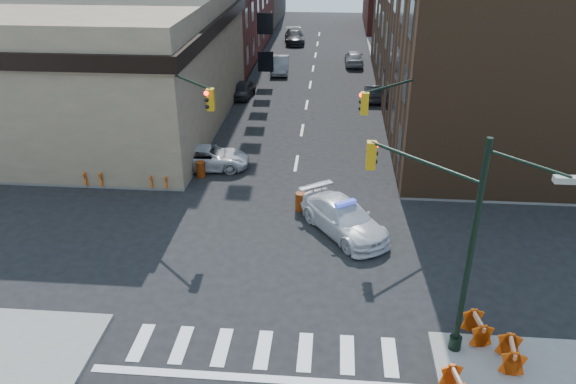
% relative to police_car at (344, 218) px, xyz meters
% --- Properties ---
extents(ground, '(140.00, 140.00, 0.00)m').
position_rel_police_car_xyz_m(ground, '(-2.89, -1.75, -0.80)').
color(ground, black).
rests_on(ground, ground).
extents(sidewalk_nw, '(34.00, 54.50, 0.15)m').
position_rel_police_car_xyz_m(sidewalk_nw, '(-25.89, 31.00, -0.72)').
color(sidewalk_nw, gray).
rests_on(sidewalk_nw, ground).
extents(sidewalk_ne, '(34.00, 54.50, 0.15)m').
position_rel_police_car_xyz_m(sidewalk_ne, '(20.11, 31.00, -0.72)').
color(sidewalk_ne, gray).
rests_on(sidewalk_ne, ground).
extents(bank_building, '(22.00, 22.00, 9.00)m').
position_rel_police_car_xyz_m(bank_building, '(-19.89, 14.75, 3.70)').
color(bank_building, '#998364').
rests_on(bank_building, ground).
extents(commercial_row_ne, '(14.00, 34.00, 14.00)m').
position_rel_police_car_xyz_m(commercial_row_ne, '(10.11, 20.75, 6.20)').
color(commercial_row_ne, '#472F1C').
rests_on(commercial_row_ne, ground).
extents(signal_pole_se, '(5.40, 5.27, 8.00)m').
position_rel_police_car_xyz_m(signal_pole_se, '(3.14, -7.28, 3.82)').
color(signal_pole_se, black).
rests_on(signal_pole_se, sidewalk_se).
extents(signal_pole_nw, '(3.58, 3.67, 8.00)m').
position_rel_police_car_xyz_m(signal_pole_nw, '(-8.74, 3.58, 3.54)').
color(signal_pole_nw, black).
rests_on(signal_pole_nw, sidewalk_nw).
extents(signal_pole_ne, '(3.67, 3.58, 8.00)m').
position_rel_police_car_xyz_m(signal_pole_ne, '(2.94, 3.60, 3.54)').
color(signal_pole_ne, black).
rests_on(signal_pole_ne, sidewalk_ne).
extents(tree_ne_near, '(3.00, 3.00, 4.85)m').
position_rel_police_car_xyz_m(tree_ne_near, '(4.61, 24.25, 2.69)').
color(tree_ne_near, black).
rests_on(tree_ne_near, sidewalk_ne).
extents(tree_ne_far, '(3.00, 3.00, 4.85)m').
position_rel_police_car_xyz_m(tree_ne_far, '(4.61, 32.25, 2.69)').
color(tree_ne_far, black).
rests_on(tree_ne_far, sidewalk_ne).
extents(police_car, '(4.94, 5.79, 1.59)m').
position_rel_police_car_xyz_m(police_car, '(0.00, 0.00, 0.00)').
color(police_car, silver).
rests_on(police_car, ground).
extents(pickup, '(5.18, 2.71, 1.39)m').
position_rel_police_car_xyz_m(pickup, '(-8.22, 7.10, -0.10)').
color(pickup, silver).
rests_on(pickup, ground).
extents(parked_car_wnear, '(1.97, 4.02, 1.32)m').
position_rel_police_car_xyz_m(parked_car_wnear, '(-8.39, 21.89, -0.14)').
color(parked_car_wnear, black).
rests_on(parked_car_wnear, ground).
extents(parked_car_wfar, '(1.94, 4.88, 1.58)m').
position_rel_police_car_xyz_m(parked_car_wfar, '(-6.07, 30.31, -0.01)').
color(parked_car_wfar, '#919499').
rests_on(parked_car_wfar, ground).
extents(parked_car_wdeep, '(2.87, 5.68, 1.58)m').
position_rel_police_car_xyz_m(parked_car_wdeep, '(-5.67, 44.30, -0.01)').
color(parked_car_wdeep, black).
rests_on(parked_car_wdeep, ground).
extents(parked_car_enear, '(1.45, 3.92, 1.28)m').
position_rel_police_car_xyz_m(parked_car_enear, '(2.61, 22.11, -0.16)').
color(parked_car_enear, black).
rests_on(parked_car_enear, ground).
extents(parked_car_efar, '(1.93, 4.55, 1.54)m').
position_rel_police_car_xyz_m(parked_car_efar, '(1.22, 34.01, -0.03)').
color(parked_car_efar, '#94969C').
rests_on(parked_car_efar, ground).
extents(pedestrian_a, '(0.68, 0.57, 1.58)m').
position_rel_police_car_xyz_m(pedestrian_a, '(-9.79, 4.25, 0.14)').
color(pedestrian_a, black).
rests_on(pedestrian_a, sidewalk_nw).
extents(pedestrian_b, '(1.20, 1.11, 1.99)m').
position_rel_police_car_xyz_m(pedestrian_b, '(-12.83, 6.71, 0.35)').
color(pedestrian_b, black).
rests_on(pedestrian_b, sidewalk_nw).
extents(pedestrian_c, '(0.87, 0.95, 1.55)m').
position_rel_police_car_xyz_m(pedestrian_c, '(-14.92, 4.25, 0.13)').
color(pedestrian_c, '#1F252F').
rests_on(pedestrian_c, sidewalk_nw).
extents(barrel_road, '(0.66, 0.66, 0.99)m').
position_rel_police_car_xyz_m(barrel_road, '(-2.24, 2.14, -0.30)').
color(barrel_road, '#C76309').
rests_on(barrel_road, ground).
extents(barrel_bank, '(0.62, 0.62, 0.96)m').
position_rel_police_car_xyz_m(barrel_bank, '(-8.39, 5.79, -0.32)').
color(barrel_bank, '#D26409').
rests_on(barrel_bank, ground).
extents(barricade_se_a, '(0.78, 1.28, 0.90)m').
position_rel_police_car_xyz_m(barricade_se_a, '(4.76, -7.45, -0.20)').
color(barricade_se_a, '#C64509').
rests_on(barricade_se_a, sidewalk_se).
extents(barricade_se_b, '(0.77, 1.31, 0.93)m').
position_rel_police_car_xyz_m(barricade_se_b, '(5.61, -8.75, -0.18)').
color(barricade_se_b, '#D36909').
rests_on(barricade_se_b, sidewalk_se).
extents(barricade_nw_a, '(1.12, 0.57, 0.84)m').
position_rel_police_car_xyz_m(barricade_nw_a, '(-10.29, 3.95, -0.23)').
color(barricade_nw_a, red).
rests_on(barricade_nw_a, sidewalk_nw).
extents(barricade_nw_b, '(1.23, 0.63, 0.92)m').
position_rel_police_car_xyz_m(barricade_nw_b, '(-14.06, 3.95, -0.19)').
color(barricade_nw_b, '#CF4409').
rests_on(barricade_nw_b, sidewalk_nw).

